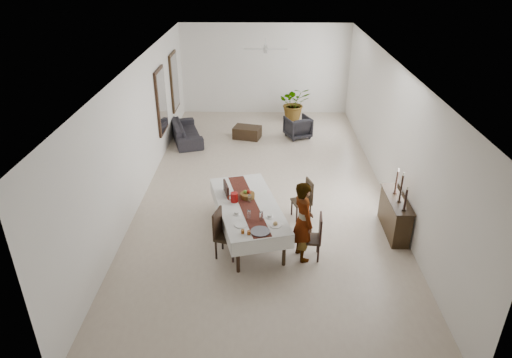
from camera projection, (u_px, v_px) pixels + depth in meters
name	position (u px, v px, depth m)	size (l,w,h in m)	color
floor	(265.00, 188.00, 11.70)	(6.00, 12.00, 0.00)	beige
ceiling	(266.00, 63.00, 10.24)	(6.00, 12.00, 0.02)	white
wall_back	(265.00, 69.00, 16.31)	(6.00, 0.02, 3.20)	white
wall_front	(265.00, 303.00, 5.63)	(6.00, 0.02, 3.20)	white
wall_left	(141.00, 129.00, 11.01)	(0.02, 12.00, 3.20)	white
wall_right	(390.00, 130.00, 10.92)	(0.02, 12.00, 3.20)	white
dining_table_top	(248.00, 205.00, 9.45)	(1.02, 2.45, 0.05)	black
table_leg_fl	(238.00, 256.00, 8.53)	(0.07, 0.07, 0.71)	black
table_leg_fr	(284.00, 250.00, 8.72)	(0.07, 0.07, 0.71)	black
table_leg_bl	(218.00, 197.00, 10.54)	(0.07, 0.07, 0.71)	black
table_leg_br	(256.00, 193.00, 10.73)	(0.07, 0.07, 0.71)	black
tablecloth_top	(248.00, 204.00, 9.44)	(1.20, 2.63, 0.01)	silver
tablecloth_drape_left	(220.00, 214.00, 9.38)	(0.01, 2.63, 0.31)	silver
tablecloth_drape_right	(275.00, 207.00, 9.63)	(0.01, 2.63, 0.31)	silver
tablecloth_drape_near	(263.00, 246.00, 8.37)	(1.20, 0.01, 0.31)	white
tablecloth_drape_far	(236.00, 182.00, 10.64)	(1.20, 0.01, 0.31)	white
table_runner	(248.00, 204.00, 9.44)	(0.36, 2.55, 0.00)	#5C241A
red_pitcher	(234.00, 197.00, 9.47)	(0.15, 0.15, 0.20)	maroon
pitcher_handle	(230.00, 198.00, 9.45)	(0.12, 0.12, 0.02)	maroon
wine_glass_near	(261.00, 216.00, 8.85)	(0.07, 0.07, 0.17)	white
wine_glass_mid	(249.00, 215.00, 8.89)	(0.07, 0.07, 0.17)	white
wine_glass_far	(250.00, 199.00, 9.45)	(0.07, 0.07, 0.17)	white
teacup_right	(270.00, 216.00, 8.96)	(0.09, 0.09, 0.06)	silver
saucer_right	(270.00, 217.00, 8.97)	(0.15, 0.15, 0.01)	white
teacup_left	(237.00, 213.00, 9.05)	(0.09, 0.09, 0.06)	silver
saucer_left	(237.00, 214.00, 9.06)	(0.15, 0.15, 0.01)	silver
plate_near_right	(275.00, 225.00, 8.71)	(0.24, 0.24, 0.02)	silver
bread_near_right	(275.00, 224.00, 8.70)	(0.09, 0.09, 0.09)	tan
plate_near_left	(241.00, 225.00, 8.71)	(0.24, 0.24, 0.02)	silver
plate_far_left	(227.00, 193.00, 9.85)	(0.24, 0.24, 0.02)	silver
serving_tray	(260.00, 231.00, 8.51)	(0.37, 0.37, 0.02)	#39383D
jam_jar_a	(249.00, 233.00, 8.42)	(0.07, 0.07, 0.08)	#944815
jam_jar_b	(243.00, 232.00, 8.45)	(0.07, 0.07, 0.08)	brown
fruit_basket	(247.00, 195.00, 9.65)	(0.31, 0.31, 0.10)	brown
fruit_red	(249.00, 192.00, 9.64)	(0.09, 0.09, 0.09)	maroon
fruit_green	(245.00, 192.00, 9.63)	(0.08, 0.08, 0.08)	#588628
chair_right_near_seat	(310.00, 239.00, 8.92)	(0.40, 0.40, 0.05)	black
chair_right_near_leg_fl	(318.00, 254.00, 8.87)	(0.04, 0.04, 0.40)	black
chair_right_near_leg_fr	(318.00, 244.00, 9.16)	(0.04, 0.04, 0.40)	black
chair_right_near_leg_bl	(301.00, 253.00, 8.89)	(0.04, 0.04, 0.40)	black
chair_right_near_leg_br	(301.00, 243.00, 9.18)	(0.04, 0.04, 0.40)	black
chair_right_near_back	(320.00, 228.00, 8.79)	(0.40, 0.04, 0.51)	black
chair_right_far_seat	(301.00, 202.00, 10.24)	(0.39, 0.39, 0.04)	black
chair_right_far_leg_fl	(310.00, 213.00, 10.24)	(0.04, 0.04, 0.39)	black
chair_right_far_leg_fr	(305.00, 206.00, 10.52)	(0.04, 0.04, 0.39)	black
chair_right_far_leg_bl	(297.00, 215.00, 10.16)	(0.04, 0.04, 0.39)	black
chair_right_far_leg_br	(292.00, 208.00, 10.44)	(0.04, 0.04, 0.39)	black
chair_right_far_back	(309.00, 190.00, 10.17)	(0.39, 0.04, 0.50)	black
chair_left_near_seat	(227.00, 237.00, 8.95)	(0.43, 0.43, 0.05)	black
chair_left_near_leg_fl	(222.00, 240.00, 9.25)	(0.04, 0.04, 0.42)	black
chair_left_near_leg_fr	(216.00, 250.00, 8.95)	(0.04, 0.04, 0.42)	black
chair_left_near_leg_bl	(239.00, 243.00, 9.16)	(0.04, 0.04, 0.42)	black
chair_left_near_leg_br	(233.00, 253.00, 8.86)	(0.04, 0.04, 0.42)	black
chair_left_near_back	(217.00, 223.00, 8.87)	(0.43, 0.04, 0.54)	black
chair_left_far_seat	(236.00, 206.00, 9.99)	(0.44, 0.44, 0.05)	black
chair_left_far_leg_fl	(226.00, 212.00, 10.21)	(0.04, 0.04, 0.44)	black
chair_left_far_leg_fr	(230.00, 221.00, 9.90)	(0.04, 0.04, 0.44)	black
chair_left_far_leg_bl	(242.00, 210.00, 10.29)	(0.04, 0.04, 0.44)	black
chair_left_far_leg_br	(246.00, 218.00, 9.98)	(0.04, 0.04, 0.44)	black
chair_left_far_back	(226.00, 195.00, 9.81)	(0.44, 0.04, 0.56)	black
woman	(303.00, 221.00, 8.73)	(0.61, 0.40, 1.67)	#999CA1
sideboard_body	(395.00, 216.00, 9.74)	(0.35, 1.33, 0.80)	black
sideboard_top	(397.00, 199.00, 9.55)	(0.39, 1.38, 0.03)	black
candlestick_near_base	(404.00, 210.00, 9.10)	(0.09, 0.09, 0.03)	black
candlestick_near_shaft	(406.00, 200.00, 9.00)	(0.04, 0.04, 0.44)	black
candlestick_near_candle	(408.00, 188.00, 8.88)	(0.03, 0.03, 0.07)	beige
candlestick_mid_base	(399.00, 201.00, 9.42)	(0.09, 0.09, 0.03)	black
candlestick_mid_shaft	(401.00, 188.00, 9.28)	(0.04, 0.04, 0.58)	black
candlestick_mid_candle	(404.00, 174.00, 9.14)	(0.03, 0.03, 0.07)	white
candlestick_far_base	(395.00, 193.00, 9.74)	(0.09, 0.09, 0.03)	black
candlestick_far_shaft	(397.00, 182.00, 9.62)	(0.04, 0.04, 0.49)	black
candlestick_far_candle	(398.00, 170.00, 9.49)	(0.03, 0.03, 0.07)	white
sofa	(186.00, 132.00, 14.44)	(1.99, 0.78, 0.58)	#28252A
armchair	(298.00, 127.00, 14.66)	(0.73, 0.75, 0.68)	#242226
coffee_table	(247.00, 132.00, 14.67)	(0.84, 0.56, 0.37)	black
potted_plant	(294.00, 103.00, 16.09)	(1.07, 0.93, 1.19)	#224F1F
mirror_frame_near	(161.00, 101.00, 12.97)	(0.06, 1.05, 1.85)	black
mirror_glass_near	(162.00, 101.00, 12.97)	(0.01, 0.90, 1.70)	white
mirror_frame_far	(174.00, 82.00, 14.84)	(0.06, 1.05, 1.85)	black
mirror_glass_far	(175.00, 82.00, 14.84)	(0.01, 0.90, 1.70)	silver
fan_rod	(266.00, 42.00, 12.95)	(0.04, 0.04, 0.20)	white
fan_hub	(265.00, 49.00, 13.05)	(0.16, 0.16, 0.08)	silver
fan_blade_n	(265.00, 47.00, 13.36)	(0.10, 0.55, 0.01)	silver
fan_blade_s	(265.00, 52.00, 12.73)	(0.10, 0.55, 0.01)	silver
fan_blade_e	(278.00, 49.00, 13.04)	(0.55, 0.10, 0.01)	silver
fan_blade_w	(253.00, 49.00, 13.05)	(0.55, 0.10, 0.01)	silver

